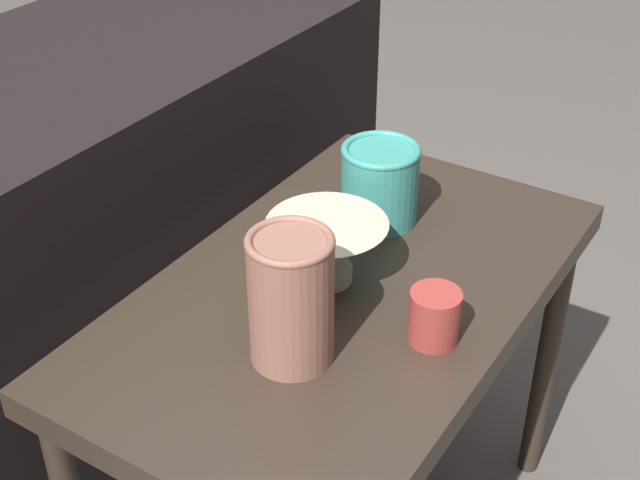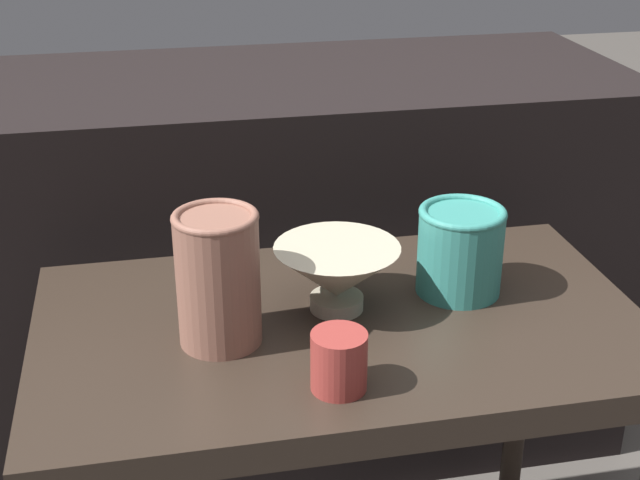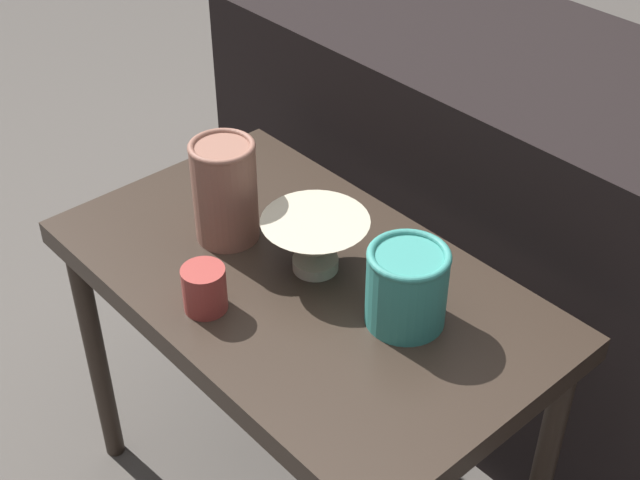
# 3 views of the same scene
# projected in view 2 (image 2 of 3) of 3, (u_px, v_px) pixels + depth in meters

# --- Properties ---
(table) EXTENTS (0.78, 0.46, 0.56)m
(table) POSITION_uv_depth(u_px,v_px,m) (341.00, 362.00, 1.16)
(table) COLOR #2D231C
(table) RESTS_ON ground_plane
(couch_backdrop) EXTENTS (1.28, 0.50, 0.73)m
(couch_backdrop) POSITION_uv_depth(u_px,v_px,m) (276.00, 263.00, 1.71)
(couch_backdrop) COLOR black
(couch_backdrop) RESTS_ON ground_plane
(bowl) EXTENTS (0.16, 0.16, 0.09)m
(bowl) POSITION_uv_depth(u_px,v_px,m) (341.00, 273.00, 1.14)
(bowl) COLOR #B2A88E
(bowl) RESTS_ON table
(vase_textured_left) EXTENTS (0.10, 0.10, 0.17)m
(vase_textured_left) POSITION_uv_depth(u_px,v_px,m) (218.00, 277.00, 1.05)
(vase_textured_left) COLOR brown
(vase_textured_left) RESTS_ON table
(vase_colorful_right) EXTENTS (0.12, 0.12, 0.12)m
(vase_colorful_right) POSITION_uv_depth(u_px,v_px,m) (460.00, 249.00, 1.18)
(vase_colorful_right) COLOR teal
(vase_colorful_right) RESTS_ON table
(cup) EXTENTS (0.06, 0.06, 0.07)m
(cup) POSITION_uv_depth(u_px,v_px,m) (339.00, 361.00, 0.98)
(cup) COLOR maroon
(cup) RESTS_ON table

